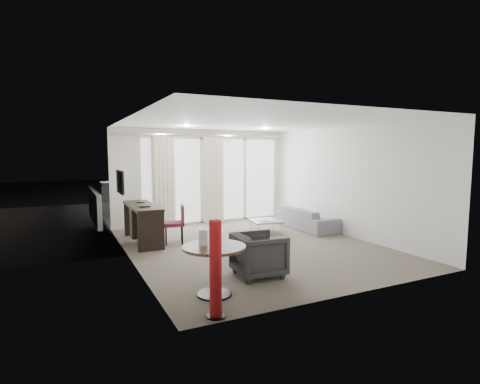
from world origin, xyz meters
name	(u,v)px	position (x,y,z in m)	size (l,w,h in m)	color
floor	(252,246)	(0.00, 0.00, 0.00)	(5.00, 6.00, 0.00)	#635B4F
ceiling	(253,122)	(0.00, 0.00, 2.60)	(5.00, 6.00, 0.00)	white
wall_left	(129,191)	(-2.50, 0.00, 1.30)	(0.00, 6.00, 2.60)	silver
wall_right	(346,181)	(2.50, 0.00, 1.30)	(0.00, 6.00, 2.60)	silver
wall_front	(355,203)	(0.00, -3.00, 1.30)	(5.00, 0.00, 2.60)	silver
window_panel	(213,180)	(0.30, 2.98, 1.20)	(4.00, 0.02, 2.38)	white
window_frame	(213,180)	(0.30, 2.97, 1.20)	(4.10, 0.06, 2.44)	white
curtain_left	(164,182)	(-1.15, 2.82, 1.20)	(0.60, 0.20, 2.38)	silver
curtain_right	(213,180)	(0.25, 2.82, 1.20)	(0.60, 0.20, 2.38)	silver
curtain_track	(205,135)	(0.00, 2.82, 2.45)	(4.80, 0.04, 0.04)	#B2B2B7
downlight_a	(187,126)	(-0.90, 1.60, 2.59)	(0.12, 0.12, 0.02)	#FFE0B2
downlight_b	(265,129)	(1.20, 1.60, 2.59)	(0.12, 0.12, 0.02)	#FFE0B2
desk	(143,224)	(-2.01, 1.38, 0.42)	(0.56, 1.78, 0.83)	black
tv	(120,182)	(-2.46, 1.45, 1.35)	(0.05, 0.80, 0.50)	black
desk_chair	(174,224)	(-1.42, 0.99, 0.42)	(0.46, 0.43, 0.84)	maroon
round_table	(214,271)	(-1.75, -2.19, 0.35)	(0.88, 0.88, 0.70)	#45301F
menu_card	(203,245)	(-1.89, -2.13, 0.72)	(0.12, 0.02, 0.22)	white
red_lamp	(216,269)	(-1.99, -2.84, 0.59)	(0.24, 0.24, 1.19)	#A01417
tub_armchair	(259,255)	(-0.79, -1.73, 0.35)	(0.74, 0.76, 0.69)	#2D2C2D
coffee_table	(266,227)	(0.91, 1.01, 0.16)	(0.71, 0.71, 0.32)	gray
remote	(265,218)	(0.90, 1.05, 0.36)	(0.05, 0.18, 0.02)	black
magazine	(264,219)	(0.81, 0.92, 0.36)	(0.22, 0.28, 0.02)	gray
sofa	(306,218)	(2.11, 1.00, 0.27)	(1.88, 0.74, 0.55)	gray
terrace_slab	(196,216)	(0.30, 4.50, -0.06)	(5.60, 3.00, 0.12)	#4D4D50
rattan_chair_a	(210,203)	(0.58, 3.97, 0.40)	(0.55, 0.55, 0.81)	brown
rattan_chair_b	(234,196)	(1.89, 5.00, 0.45)	(0.62, 0.62, 0.90)	brown
rattan_table	(229,207)	(1.19, 3.84, 0.26)	(0.52, 0.52, 0.52)	brown
balustrade	(182,194)	(0.30, 5.95, 0.50)	(5.50, 0.06, 1.05)	#B2B2B7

